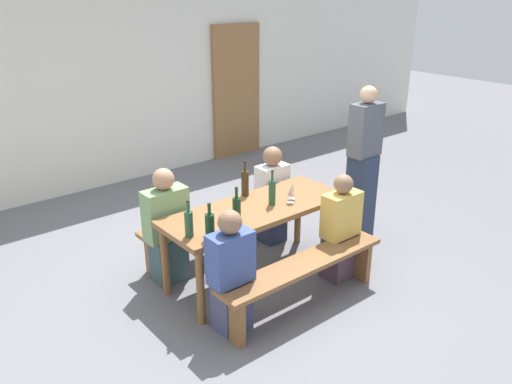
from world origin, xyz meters
TOP-DOWN VIEW (x-y plane):
  - ground_plane at (0.00, 0.00)m, footprint 24.00×24.00m
  - back_wall at (0.00, 3.37)m, footprint 14.00×0.20m
  - wooden_door at (2.24, 3.23)m, footprint 0.90×0.06m
  - tasting_table at (0.00, 0.00)m, footprint 1.82×0.70m
  - bench_near at (0.00, -0.65)m, footprint 1.72×0.30m
  - bench_far at (0.00, 0.65)m, footprint 1.72×0.30m
  - wine_bottle_0 at (-0.81, -0.12)m, footprint 0.07×0.07m
  - wine_bottle_1 at (0.15, -0.05)m, footprint 0.07×0.07m
  - wine_bottle_2 at (-0.34, -0.15)m, footprint 0.07×0.07m
  - wine_bottle_3 at (0.10, 0.29)m, footprint 0.07×0.07m
  - wine_bottle_4 at (-0.69, -0.25)m, footprint 0.08×0.08m
  - wine_glass_0 at (0.39, -0.08)m, footprint 0.07×0.07m
  - wine_glass_1 at (0.31, -0.14)m, footprint 0.07×0.07m
  - seated_guest_near_0 at (-0.67, -0.50)m, footprint 0.36×0.24m
  - seated_guest_near_1 at (0.63, -0.50)m, footprint 0.37×0.24m
  - seated_guest_far_0 at (-0.67, 0.50)m, footprint 0.41×0.24m
  - seated_guest_far_1 at (0.63, 0.50)m, footprint 0.34×0.24m
  - standing_host at (1.43, -0.07)m, footprint 0.34×0.24m

SIDE VIEW (x-z plane):
  - ground_plane at x=0.00m, z-range 0.00..0.00m
  - bench_near at x=0.00m, z-range 0.12..0.57m
  - bench_far at x=0.00m, z-range 0.12..0.57m
  - seated_guest_near_1 at x=0.63m, z-range -0.03..1.03m
  - seated_guest_near_0 at x=-0.67m, z-range -0.03..1.05m
  - seated_guest_far_1 at x=0.63m, z-range -0.02..1.07m
  - seated_guest_far_0 at x=-0.67m, z-range -0.03..1.11m
  - tasting_table at x=0.00m, z-range 0.28..1.03m
  - standing_host at x=1.43m, z-range -0.02..1.70m
  - wine_glass_1 at x=0.31m, z-range 0.78..0.94m
  - wine_bottle_4 at x=-0.69m, z-range 0.71..1.02m
  - wine_bottle_0 at x=-0.81m, z-range 0.71..1.03m
  - wine_bottle_2 at x=-0.34m, z-range 0.71..1.03m
  - wine_glass_0 at x=0.39m, z-range 0.79..0.96m
  - wine_bottle_1 at x=0.15m, z-range 0.71..1.05m
  - wine_bottle_3 at x=0.10m, z-range 0.71..1.06m
  - wooden_door at x=2.24m, z-range 0.00..2.10m
  - back_wall at x=0.00m, z-range 0.00..3.20m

